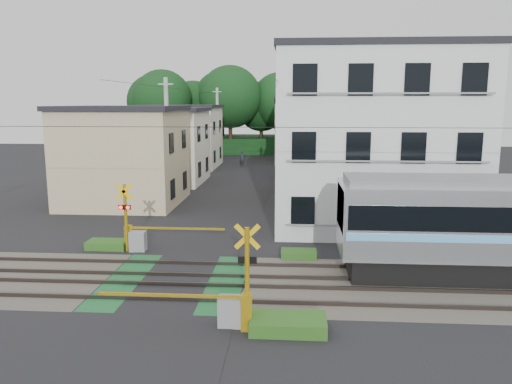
# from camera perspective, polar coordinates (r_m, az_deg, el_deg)

# --- Properties ---
(ground) EXTENTS (120.00, 120.00, 0.00)m
(ground) POSITION_cam_1_polar(r_m,az_deg,el_deg) (18.97, -9.22, -9.98)
(ground) COLOR black
(track_bed) EXTENTS (120.00, 120.00, 0.14)m
(track_bed) POSITION_cam_1_polar(r_m,az_deg,el_deg) (18.96, -9.23, -9.88)
(track_bed) COLOR #47423A
(track_bed) RESTS_ON ground
(crossing_signal_near) EXTENTS (4.74, 0.65, 3.09)m
(crossing_signal_near) POSITION_cam_1_polar(r_m,az_deg,el_deg) (14.93, -2.65, -12.63)
(crossing_signal_near) COLOR yellow
(crossing_signal_near) RESTS_ON ground
(crossing_signal_far) EXTENTS (4.74, 0.65, 3.09)m
(crossing_signal_far) POSITION_cam_1_polar(r_m,az_deg,el_deg) (22.79, -13.53, -4.81)
(crossing_signal_far) COLOR yellow
(crossing_signal_far) RESTS_ON ground
(apartment_block) EXTENTS (10.20, 8.36, 9.30)m
(apartment_block) POSITION_cam_1_polar(r_m,az_deg,el_deg) (27.21, 13.16, 6.03)
(apartment_block) COLOR silver
(apartment_block) RESTS_ON ground
(houses_row) EXTENTS (22.07, 31.35, 6.80)m
(houses_row) POSITION_cam_1_polar(r_m,az_deg,el_deg) (43.54, -1.20, 5.89)
(houses_row) COLOR tan
(houses_row) RESTS_ON ground
(tree_hill) EXTENTS (40.00, 13.59, 11.98)m
(tree_hill) POSITION_cam_1_polar(r_m,az_deg,el_deg) (66.07, 0.66, 9.72)
(tree_hill) COLOR #123615
(tree_hill) RESTS_ON ground
(catenary) EXTENTS (60.00, 5.04, 7.00)m
(catenary) POSITION_cam_1_polar(r_m,az_deg,el_deg) (17.66, 9.76, 0.91)
(catenary) COLOR #2D2D33
(catenary) RESTS_ON ground
(utility_poles) EXTENTS (7.90, 42.00, 8.00)m
(utility_poles) POSITION_cam_1_polar(r_m,az_deg,el_deg) (40.74, -3.41, 6.76)
(utility_poles) COLOR #A5A5A0
(utility_poles) RESTS_ON ground
(pedestrian) EXTENTS (0.69, 0.54, 1.67)m
(pedestrian) POSITION_cam_1_polar(r_m,az_deg,el_deg) (51.26, -1.61, 3.83)
(pedestrian) COLOR black
(pedestrian) RESTS_ON ground
(weed_patches) EXTENTS (10.25, 8.80, 0.40)m
(weed_patches) POSITION_cam_1_polar(r_m,az_deg,el_deg) (18.51, -3.92, -9.78)
(weed_patches) COLOR #2D5E1E
(weed_patches) RESTS_ON ground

